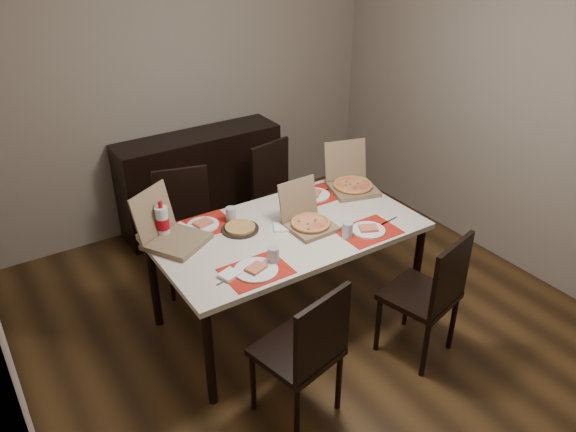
% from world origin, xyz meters
% --- Properties ---
extents(ground, '(3.80, 4.00, 0.02)m').
position_xyz_m(ground, '(0.00, 0.00, -0.01)').
color(ground, '#452D15').
rests_on(ground, ground).
extents(room_walls, '(3.84, 4.02, 2.62)m').
position_xyz_m(room_walls, '(0.00, 0.43, 1.73)').
color(room_walls, gray).
rests_on(room_walls, ground).
extents(sideboard, '(1.50, 0.40, 0.90)m').
position_xyz_m(sideboard, '(0.00, 1.78, 0.45)').
color(sideboard, black).
rests_on(sideboard, ground).
extents(dining_table, '(1.80, 1.00, 0.75)m').
position_xyz_m(dining_table, '(-0.09, 0.17, 0.68)').
color(dining_table, beige).
rests_on(dining_table, ground).
extents(chair_near_left, '(0.50, 0.50, 0.93)m').
position_xyz_m(chair_near_left, '(-0.51, -0.66, 0.51)').
color(chair_near_left, black).
rests_on(chair_near_left, ground).
extents(chair_near_right, '(0.51, 0.51, 0.93)m').
position_xyz_m(chair_near_right, '(0.46, -0.66, 0.51)').
color(chair_near_right, black).
rests_on(chair_near_right, ground).
extents(chair_far_left, '(0.52, 0.52, 0.93)m').
position_xyz_m(chair_far_left, '(-0.48, 1.01, 0.51)').
color(chair_far_left, black).
rests_on(chair_far_left, ground).
extents(chair_far_right, '(0.50, 0.50, 0.93)m').
position_xyz_m(chair_far_right, '(0.43, 1.09, 0.51)').
color(chair_far_right, black).
rests_on(chair_far_right, ground).
extents(setting_near_left, '(0.47, 0.30, 0.11)m').
position_xyz_m(setting_near_left, '(-0.51, -0.14, 0.77)').
color(setting_near_left, '#B7150C').
rests_on(setting_near_left, dining_table).
extents(setting_near_right, '(0.50, 0.30, 0.11)m').
position_xyz_m(setting_near_right, '(0.30, -0.15, 0.77)').
color(setting_near_right, '#B7150C').
rests_on(setting_near_right, dining_table).
extents(setting_far_left, '(0.46, 0.30, 0.11)m').
position_xyz_m(setting_far_left, '(-0.52, 0.51, 0.77)').
color(setting_far_left, '#B7150C').
rests_on(setting_far_left, dining_table).
extents(setting_far_right, '(0.48, 0.30, 0.11)m').
position_xyz_m(setting_far_right, '(0.30, 0.47, 0.77)').
color(setting_far_right, '#B7150C').
rests_on(setting_far_right, dining_table).
extents(napkin_loose, '(0.15, 0.16, 0.02)m').
position_xyz_m(napkin_loose, '(-0.12, 0.20, 0.76)').
color(napkin_loose, white).
rests_on(napkin_loose, dining_table).
extents(pizza_box_center, '(0.31, 0.34, 0.30)m').
position_xyz_m(pizza_box_center, '(0.04, 0.12, 0.80)').
color(pizza_box_center, brown).
rests_on(pizza_box_center, dining_table).
extents(pizza_box_right, '(0.43, 0.45, 0.34)m').
position_xyz_m(pizza_box_right, '(0.66, 0.42, 0.81)').
color(pizza_box_right, brown).
rests_on(pizza_box_right, dining_table).
extents(pizza_box_left, '(0.49, 0.51, 0.35)m').
position_xyz_m(pizza_box_left, '(-0.82, 0.44, 0.81)').
color(pizza_box_left, brown).
rests_on(pizza_box_left, dining_table).
extents(faina_plate, '(0.26, 0.26, 0.03)m').
position_xyz_m(faina_plate, '(-0.37, 0.34, 0.76)').
color(faina_plate, black).
rests_on(faina_plate, dining_table).
extents(dip_bowl, '(0.16, 0.16, 0.03)m').
position_xyz_m(dip_bowl, '(0.09, 0.33, 0.77)').
color(dip_bowl, white).
rests_on(dip_bowl, dining_table).
extents(soda_bottle, '(0.09, 0.09, 0.27)m').
position_xyz_m(soda_bottle, '(-0.84, 0.53, 0.86)').
color(soda_bottle, silver).
rests_on(soda_bottle, dining_table).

